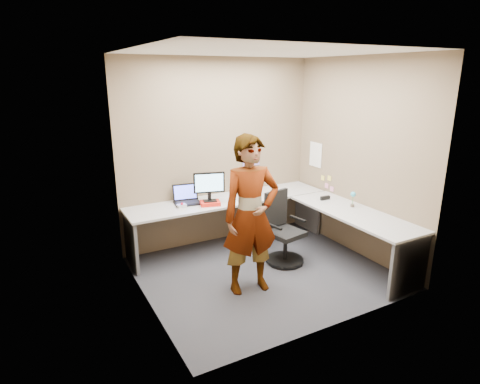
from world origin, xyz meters
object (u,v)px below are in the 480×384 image
desk (276,215)px  office_chair (283,234)px  person (251,216)px  monitor (209,184)px

desk → office_chair: size_ratio=3.12×
office_chair → person: 1.01m
monitor → office_chair: monitor is taller
office_chair → monitor: bearing=126.4°
person → office_chair: bearing=36.4°
desk → office_chair: office_chair is taller
desk → monitor: monitor is taller
monitor → person: size_ratio=0.23×
person → desk: bearing=46.0°
desk → person: 1.06m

